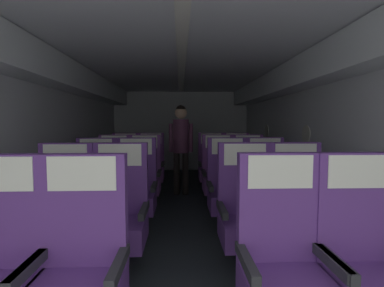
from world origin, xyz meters
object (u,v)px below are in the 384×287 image
seat_e_left_window (125,167)px  seat_d_right_aisle (249,175)px  seat_e_right_aisle (237,166)px  seat_e_right_window (211,166)px  seat_b_right_aisle (298,213)px  seat_d_left_aisle (144,176)px  seat_b_left_window (63,216)px  seat_d_right_window (218,176)px  seat_c_left_aisle (136,190)px  seat_d_left_window (113,176)px  seat_c_left_window (95,191)px  seat_c_right_aisle (266,189)px  seat_e_left_aisle (151,167)px  seat_a_left_aisle (79,271)px  seat_b_right_window (246,213)px  seat_b_left_aisle (119,215)px  flight_attendant (181,140)px  seat_a_right_aisle (366,265)px  seat_a_right_window (284,266)px  seat_c_right_window (228,189)px

seat_e_left_window → seat_d_right_aisle: bearing=-23.7°
seat_e_right_aisle → seat_e_right_window: bearing=179.7°
seat_b_right_aisle → seat_d_left_aisle: (-1.64, 1.90, 0.00)m
seat_b_left_window → seat_d_right_window: size_ratio=1.00×
seat_c_left_aisle → seat_d_left_window: bearing=117.6°
seat_d_right_window → seat_e_left_window: bearing=150.1°
seat_c_left_window → seat_d_right_aisle: size_ratio=1.00×
seat_c_left_window → seat_d_left_aisle: (0.48, 0.95, 0.00)m
seat_c_left_window → seat_c_right_aisle: size_ratio=1.00×
seat_b_left_window → seat_e_left_aisle: size_ratio=1.00×
seat_a_left_aisle → seat_c_right_aisle: size_ratio=1.00×
seat_b_left_window → seat_e_left_window: (-0.00, 2.83, 0.00)m
seat_b_right_window → seat_d_left_window: bearing=131.0°
seat_a_left_aisle → seat_c_left_window: same height
seat_a_left_aisle → seat_e_right_window: (1.16, 3.81, 0.00)m
seat_b_right_window → seat_b_right_aisle: bearing=-1.0°
seat_c_left_aisle → seat_e_right_aisle: same height
seat_e_right_window → seat_c_left_aisle: bearing=-121.3°
seat_a_left_aisle → seat_b_right_aisle: size_ratio=1.00×
seat_b_left_aisle → seat_c_right_aisle: bearing=30.0°
seat_a_left_aisle → seat_d_left_window: bearing=99.5°
seat_e_left_window → flight_attendant: bearing=-15.6°
seat_a_right_aisle → seat_e_right_window: same height
seat_a_right_window → seat_c_left_aisle: bearing=121.1°
seat_a_right_aisle → seat_e_left_aisle: 4.15m
seat_b_left_window → seat_d_right_aisle: same height
seat_a_right_aisle → seat_c_left_aisle: size_ratio=1.00×
seat_a_right_aisle → seat_e_left_window: 4.35m
seat_a_right_window → seat_c_right_aisle: 1.96m
seat_b_right_aisle → seat_c_left_aisle: same height
seat_c_right_aisle → flight_attendant: 1.99m
seat_b_left_window → seat_d_left_window: (0.00, 1.89, 0.00)m
seat_d_left_window → seat_e_left_window: size_ratio=1.00×
seat_b_right_window → seat_a_left_aisle: bearing=-140.6°
seat_a_right_aisle → seat_d_right_window: (-0.48, 2.85, 0.00)m
seat_d_left_window → seat_d_right_window: bearing=-0.2°
seat_d_left_aisle → seat_e_left_window: size_ratio=1.00×
seat_c_right_window → seat_d_left_window: bearing=149.9°
seat_b_right_window → seat_c_right_aisle: size_ratio=1.00×
seat_a_left_aisle → seat_b_right_aisle: same height
seat_d_right_window → seat_d_left_aisle: bearing=-179.8°
seat_c_left_aisle → seat_b_right_window: bearing=-39.6°
seat_a_right_aisle → seat_e_right_window: size_ratio=1.00×
seat_c_right_window → seat_d_left_window: 1.89m
seat_c_right_aisle → seat_b_right_aisle: bearing=-90.0°
seat_a_right_aisle → seat_b_right_aisle: same height
seat_c_left_aisle → seat_e_right_window: size_ratio=1.00×
seat_c_left_window → seat_d_right_window: (1.64, 0.96, 0.00)m
seat_c_left_aisle → seat_b_left_aisle: bearing=-90.0°
seat_e_right_aisle → seat_e_right_window: (-0.49, 0.00, 0.00)m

